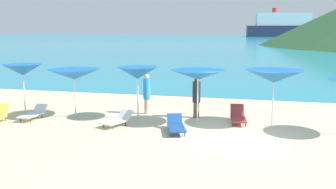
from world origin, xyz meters
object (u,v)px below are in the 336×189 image
lounge_chair_3 (176,126)px  beachgoer_0 (147,93)px  umbrella_2 (138,73)px  umbrella_0 (23,70)px  cruise_ship (283,26)px  umbrella_3 (198,75)px  umbrella_1 (74,74)px  lounge_chair_0 (238,116)px  umbrella_4 (274,76)px  lounge_chair_6 (117,120)px  lounge_chair_8 (33,113)px  beachgoer_1 (196,96)px

lounge_chair_3 → beachgoer_0: beachgoer_0 is taller
lounge_chair_3 → umbrella_2: bearing=122.5°
umbrella_0 → cruise_ship: (22.91, 239.18, 4.75)m
umbrella_0 → umbrella_3: 8.34m
umbrella_1 → lounge_chair_0: 7.32m
lounge_chair_0 → lounge_chair_3: lounge_chair_0 is taller
umbrella_1 → umbrella_4: bearing=3.9°
umbrella_1 → lounge_chair_6: (2.36, -0.96, -1.68)m
lounge_chair_8 → umbrella_0: bearing=136.2°
lounge_chair_8 → lounge_chair_6: bearing=-1.7°
umbrella_3 → lounge_chair_8: size_ratio=1.57×
lounge_chair_8 → beachgoer_0: bearing=27.2°
umbrella_3 → lounge_chair_0: umbrella_3 is taller
lounge_chair_8 → beachgoer_0: 5.06m
umbrella_3 → beachgoer_0: 3.14m
umbrella_0 → umbrella_2: (5.67, -0.07, 0.02)m
umbrella_1 → beachgoer_1: size_ratio=1.29×
umbrella_0 → beachgoer_1: (8.08, 0.83, -1.04)m
beachgoer_1 → cruise_ship: bearing=178.1°
umbrella_4 → beachgoer_1: (-3.23, 0.65, -1.05)m
umbrella_3 → cruise_ship: size_ratio=0.05×
lounge_chair_3 → lounge_chair_8: 6.52m
umbrella_4 → lounge_chair_3: size_ratio=1.38×
umbrella_0 → beachgoer_0: 5.90m
lounge_chair_6 → beachgoer_1: size_ratio=0.84×
umbrella_3 → lounge_chair_0: 2.51m
lounge_chair_0 → cruise_ship: size_ratio=0.04×
umbrella_4 → beachgoer_1: 3.45m
umbrella_2 → lounge_chair_3: umbrella_2 is taller
lounge_chair_3 → lounge_chair_6: lounge_chair_3 is taller
umbrella_3 → lounge_chair_3: bearing=-112.6°
umbrella_4 → lounge_chair_0: bearing=171.6°
beachgoer_0 → lounge_chair_0: bearing=-18.6°
beachgoer_0 → umbrella_0: bearing=-179.3°
lounge_chair_3 → lounge_chair_8: (-6.50, 0.53, 0.00)m
lounge_chair_0 → lounge_chair_8: bearing=-177.1°
umbrella_2 → lounge_chair_8: (-4.42, -1.15, -1.76)m
beachgoer_0 → umbrella_4: bearing=-18.4°
umbrella_2 → umbrella_4: (5.64, 0.25, -0.01)m
umbrella_4 → lounge_chair_6: size_ratio=1.51×
lounge_chair_0 → beachgoer_0: 4.33m
cruise_ship → umbrella_3: bearing=-103.2°
umbrella_0 → umbrella_2: bearing=-0.7°
umbrella_2 → lounge_chair_6: 2.24m
umbrella_3 → lounge_chair_6: (-3.11, -1.02, -1.81)m
lounge_chair_6 → lounge_chair_8: lounge_chair_6 is taller
umbrella_1 → lounge_chair_8: (-1.60, -0.81, -1.66)m
umbrella_1 → umbrella_4: size_ratio=1.02×
umbrella_3 → lounge_chair_8: (-7.08, -0.87, -1.79)m
lounge_chair_3 → beachgoer_0: size_ratio=0.91×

